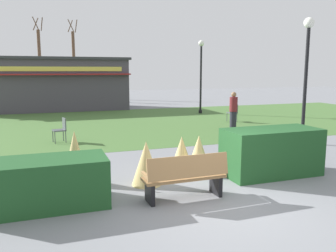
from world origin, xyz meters
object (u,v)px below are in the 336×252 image
Objects in this scene: lamppost_mid at (306,66)px; tree_left_bg at (40,63)px; cafe_chair_west at (233,112)px; parked_car_center_slot at (88,94)px; park_bench at (185,177)px; tree_center_bg at (74,64)px; food_kiosk at (50,84)px; trash_bin at (36,190)px; parked_car_west_slot at (20,95)px; cafe_chair_east at (61,128)px; person_strolling at (233,111)px; lamppost_far at (201,68)px.

lamppost_mid is 25.07m from tree_left_bg.
parked_car_center_slot is (-5.61, 14.74, 0.12)m from cafe_chair_west.
parked_car_center_slot is at bearing 88.15° from park_bench.
tree_center_bg reaches higher than parked_car_center_slot.
park_bench is 18.34m from food_kiosk.
trash_bin is 23.79m from parked_car_west_slot.
parked_car_west_slot reaches higher than trash_bin.
lamppost_mid reaches higher than cafe_chair_east.
parked_car_center_slot is (5.34, -0.00, 0.00)m from parked_car_west_slot.
person_strolling is (7.12, 0.08, 0.33)m from cafe_chair_east.
parked_car_west_slot is (-9.58, 17.17, -0.22)m from person_strolling.
tree_left_bg reaches higher than parked_car_west_slot.
park_bench is 2.05× the size of trash_bin.
park_bench is at bearing -91.85° from parked_car_center_slot.
lamppost_mid reaches higher than food_kiosk.
lamppost_far reaches higher than person_strolling.
lamppost_mid is 4.92× the size of cafe_chair_east.
cafe_chair_east is at bearing 174.54° from person_strolling.
parked_car_west_slot is at bearing 100.75° from park_bench.
cafe_chair_east is at bearing -89.13° from food_kiosk.
parked_car_west_slot is at bearing 113.07° from person_strolling.
parked_car_west_slot is at bearing 126.59° from cafe_chair_west.
tree_left_bg is at bearing 140.44° from parked_car_center_slot.
lamppost_far is at bearing 54.50° from trash_bin.
lamppost_mid is 21.09m from parked_car_center_slot.
person_strolling is (5.02, 6.89, 0.38)m from park_bench.
cafe_chair_west is 1.00× the size of cafe_chair_east.
parked_car_west_slot is (-10.95, 14.74, 0.12)m from cafe_chair_west.
lamppost_far is (6.32, 13.13, 2.27)m from park_bench.
food_kiosk is 2.36× the size of parked_car_west_slot.
park_bench is at bearing -132.18° from person_strolling.
lamppost_far reaches higher than cafe_chair_west.
lamppost_mid is at bearing -68.98° from tree_left_bg.
tree_center_bg is (2.85, 27.51, 2.83)m from trash_bin.
park_bench reaches higher than trash_bin.
trash_bin is at bearing -125.50° from lamppost_far.
tree_center_bg is at bearing 103.98° from lamppost_mid.
cafe_chair_east is 0.21× the size of parked_car_west_slot.
trash_bin is 27.80m from tree_center_bg.
parked_car_west_slot is (-2.46, 17.25, 0.12)m from cafe_chair_east.
cafe_chair_east is 20.53m from tree_left_bg.
lamppost_far is 5.25× the size of trash_bin.
cafe_chair_west is (8.65, -8.85, -1.21)m from food_kiosk.
parked_car_center_slot is (3.59, 23.72, 0.23)m from trash_bin.
lamppost_far is 10.00m from food_kiosk.
food_kiosk is 6.42m from parked_car_west_slot.
parked_car_west_slot reaches higher than park_bench.
lamppost_mid is at bearing -91.74° from lamppost_far.
parked_car_center_slot reaches higher than park_bench.
trash_bin is 0.12× the size of tree_center_bg.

